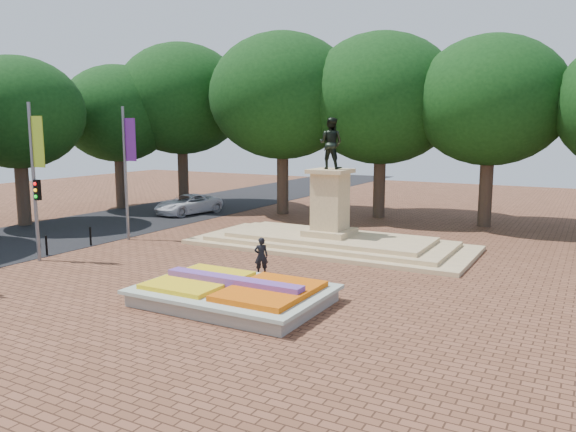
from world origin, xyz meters
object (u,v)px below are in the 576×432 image
object	(u,v)px
flower_bed	(234,293)
van	(188,204)
pedestrian	(261,256)
monument	(330,229)

from	to	relation	value
flower_bed	van	distance (m)	20.88
pedestrian	monument	bearing A→B (deg)	-127.35
flower_bed	van	world-z (taller)	van
flower_bed	pedestrian	world-z (taller)	pedestrian
monument	van	xyz separation A→B (m)	(-13.20, 5.28, -0.20)
flower_bed	van	xyz separation A→B (m)	(-14.23, 15.28, 0.30)
van	pedestrian	world-z (taller)	pedestrian
flower_bed	pedestrian	xyz separation A→B (m)	(-1.17, 3.68, 0.40)
van	pedestrian	xyz separation A→B (m)	(13.06, -11.60, 0.09)
flower_bed	monument	distance (m)	10.07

